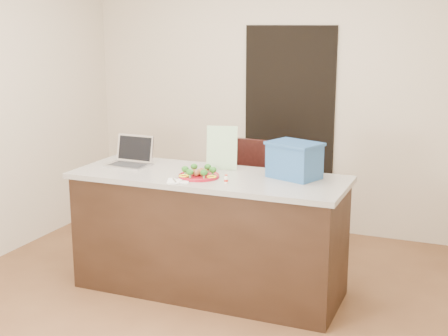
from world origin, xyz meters
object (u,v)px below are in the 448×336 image
at_px(island, 209,233).
at_px(chair, 250,195).
at_px(yogurt_bottle, 226,180).
at_px(blue_box, 294,160).
at_px(napkin, 178,181).
at_px(plate, 199,176).
at_px(laptop, 131,157).

distance_m(island, chair, 0.71).
xyz_separation_m(yogurt_bottle, blue_box, (0.40, 0.33, 0.11)).
relative_size(napkin, yogurt_bottle, 2.43).
height_order(island, blue_box, blue_box).
xyz_separation_m(napkin, yogurt_bottle, (0.34, 0.08, 0.02)).
bearing_deg(chair, blue_box, -40.51).
bearing_deg(yogurt_bottle, island, 139.61).
height_order(plate, chair, chair).
bearing_deg(plate, blue_box, 21.12).
xyz_separation_m(plate, yogurt_bottle, (0.25, -0.08, 0.01)).
relative_size(napkin, laptop, 0.45).
bearing_deg(blue_box, napkin, -130.25).
height_order(island, chair, chair).
relative_size(napkin, blue_box, 0.35).
bearing_deg(laptop, island, -3.74).
relative_size(plate, laptop, 0.90).
distance_m(napkin, chair, 1.02).
bearing_deg(island, plate, -107.53).
distance_m(laptop, chair, 1.06).
bearing_deg(napkin, blue_box, 29.06).
bearing_deg(napkin, plate, 60.58).
distance_m(napkin, yogurt_bottle, 0.35).
distance_m(island, napkin, 0.54).
distance_m(island, blue_box, 0.86).
bearing_deg(plate, laptop, 165.27).
bearing_deg(laptop, plate, -12.41).
relative_size(plate, yogurt_bottle, 4.82).
relative_size(laptop, blue_box, 0.77).
bearing_deg(yogurt_bottle, blue_box, 39.71).
bearing_deg(island, chair, 83.51).
xyz_separation_m(island, napkin, (-0.12, -0.26, 0.46)).
distance_m(plate, blue_box, 0.70).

